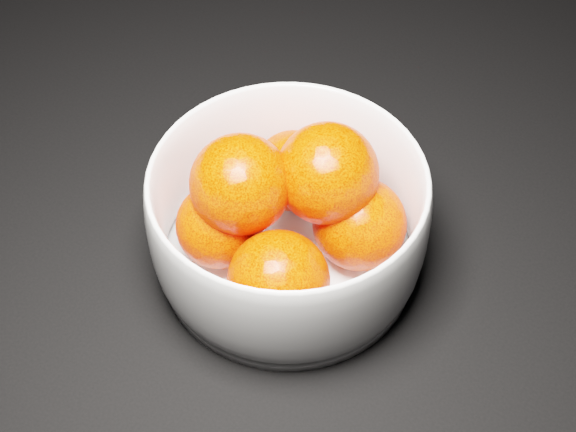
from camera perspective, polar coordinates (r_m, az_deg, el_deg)
The scene contains 2 objects.
bowl at distance 0.56m, azimuth 0.00°, elevation -0.32°, with size 0.20×0.20×0.10m.
orange_pile at distance 0.56m, azimuth 0.08°, elevation 0.45°, with size 0.15×0.16×0.11m.
Camera 1 is at (0.41, -0.05, 0.48)m, focal length 50.00 mm.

